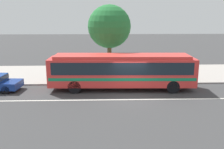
% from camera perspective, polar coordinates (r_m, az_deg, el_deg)
% --- Properties ---
extents(ground_plane, '(120.00, 120.00, 0.00)m').
position_cam_1_polar(ground_plane, '(19.02, 4.09, -4.85)').
color(ground_plane, '#3B3B3C').
extents(sidewalk_slab, '(60.00, 8.00, 0.12)m').
position_cam_1_polar(sidewalk_slab, '(25.87, 2.44, 0.25)').
color(sidewalk_slab, '#A39C94').
rests_on(sidewalk_slab, ground_plane).
extents(lane_stripe_center, '(56.00, 0.16, 0.01)m').
position_cam_1_polar(lane_stripe_center, '(18.27, 4.35, -5.62)').
color(lane_stripe_center, silver).
rests_on(lane_stripe_center, ground_plane).
extents(transit_bus, '(11.55, 2.81, 2.82)m').
position_cam_1_polar(transit_bus, '(20.28, 2.26, 1.15)').
color(transit_bus, red).
rests_on(transit_bus, ground_plane).
extents(pedestrian_waiting_near_sign, '(0.39, 0.39, 1.64)m').
position_cam_1_polar(pedestrian_waiting_near_sign, '(24.27, 11.89, 1.56)').
color(pedestrian_waiting_near_sign, '#2C3654').
rests_on(pedestrian_waiting_near_sign, sidewalk_slab).
extents(pedestrian_walking_along_curb, '(0.37, 0.37, 1.63)m').
position_cam_1_polar(pedestrian_walking_along_curb, '(23.35, -10.50, 1.12)').
color(pedestrian_walking_along_curb, '#282650').
rests_on(pedestrian_walking_along_curb, sidewalk_slab).
extents(bus_stop_sign, '(0.13, 0.44, 2.31)m').
position_cam_1_polar(bus_stop_sign, '(22.99, 13.49, 2.16)').
color(bus_stop_sign, gray).
rests_on(bus_stop_sign, sidewalk_slab).
extents(street_tree_near_stop, '(3.94, 3.94, 6.70)m').
position_cam_1_polar(street_tree_near_stop, '(23.58, -0.60, 10.67)').
color(street_tree_near_stop, brown).
rests_on(street_tree_near_stop, sidewalk_slab).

